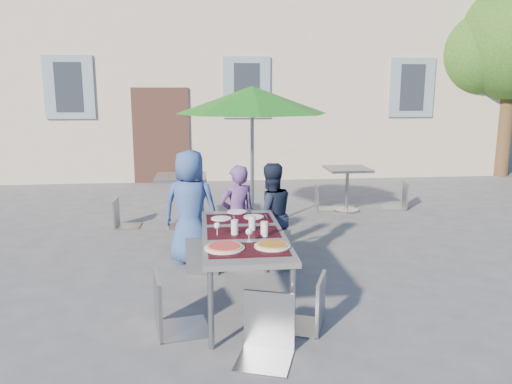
{
  "coord_description": "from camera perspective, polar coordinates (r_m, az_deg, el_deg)",
  "views": [
    {
      "loc": [
        -1.07,
        -4.32,
        2.11
      ],
      "look_at": [
        -0.46,
        1.29,
        0.97
      ],
      "focal_mm": 35.0,
      "sensor_mm": 36.0,
      "label": 1
    }
  ],
  "objects": [
    {
      "name": "place_settings",
      "position": [
        5.53,
        -2.11,
        -2.7
      ],
      "size": [
        0.62,
        0.51,
        0.01
      ],
      "color": "white",
      "rests_on": "dining_table"
    },
    {
      "name": "chair_1",
      "position": [
        6.02,
        -1.27,
        -3.75
      ],
      "size": [
        0.51,
        0.52,
        0.92
      ],
      "color": "gray",
      "rests_on": "ground"
    },
    {
      "name": "chair_2",
      "position": [
        5.96,
        1.89,
        -3.47
      ],
      "size": [
        0.5,
        0.51,
        0.99
      ],
      "color": "#91979C",
      "rests_on": "ground"
    },
    {
      "name": "child_0",
      "position": [
        6.18,
        -7.51,
        -1.76
      ],
      "size": [
        0.8,
        0.63,
        1.42
      ],
      "primitive_type": "imported",
      "rotation": [
        0.0,
        0.0,
        2.85
      ],
      "color": "#324F8B",
      "rests_on": "ground"
    },
    {
      "name": "dining_table",
      "position": [
        4.93,
        -1.48,
        -5.27
      ],
      "size": [
        0.8,
        1.85,
        0.76
      ],
      "color": "#404145",
      "rests_on": "ground"
    },
    {
      "name": "pizza_near_left",
      "position": [
        4.41,
        -3.62,
        -6.3
      ],
      "size": [
        0.36,
        0.36,
        0.03
      ],
      "color": "white",
      "rests_on": "dining_table"
    },
    {
      "name": "chair_5",
      "position": [
        4.03,
        1.26,
        -11.11
      ],
      "size": [
        0.54,
        0.55,
        0.96
      ],
      "color": "gray",
      "rests_on": "ground"
    },
    {
      "name": "child_1",
      "position": [
        6.09,
        -2.13,
        -2.71
      ],
      "size": [
        0.53,
        0.43,
        1.25
      ],
      "primitive_type": "imported",
      "rotation": [
        0.0,
        0.0,
        3.48
      ],
      "color": "#5E3A77",
      "rests_on": "ground"
    },
    {
      "name": "ground",
      "position": [
        4.92,
        7.15,
        -14.07
      ],
      "size": [
        90.0,
        90.0,
        0.0
      ],
      "primitive_type": "plane",
      "color": "#4E4E51",
      "rests_on": "ground"
    },
    {
      "name": "chair_4",
      "position": [
        4.51,
        6.23,
        -8.92
      ],
      "size": [
        0.54,
        0.54,
        0.94
      ],
      "color": "gray",
      "rests_on": "ground"
    },
    {
      "name": "glassware",
      "position": [
        4.81,
        -1.05,
        -4.04
      ],
      "size": [
        0.51,
        0.45,
        0.15
      ],
      "color": "silver",
      "rests_on": "dining_table"
    },
    {
      "name": "bg_chair_r_0",
      "position": [
        8.04,
        -7.31,
        0.36
      ],
      "size": [
        0.56,
        0.56,
        0.99
      ],
      "color": "gray",
      "rests_on": "ground"
    },
    {
      "name": "child_2",
      "position": [
        6.05,
        1.61,
        -2.67
      ],
      "size": [
        0.69,
        0.5,
        1.28
      ],
      "primitive_type": "imported",
      "rotation": [
        0.0,
        0.0,
        3.39
      ],
      "color": "#171E33",
      "rests_on": "ground"
    },
    {
      "name": "chair_0",
      "position": [
        5.88,
        -6.12,
        -4.59
      ],
      "size": [
        0.43,
        0.43,
        0.85
      ],
      "color": "gray",
      "rests_on": "ground"
    },
    {
      "name": "patio_umbrella",
      "position": [
        7.43,
        -0.44,
        10.31
      ],
      "size": [
        2.25,
        2.25,
        2.19
      ],
      "color": "#A3A5AB",
      "rests_on": "ground"
    },
    {
      "name": "pizza_near_right",
      "position": [
        4.46,
        1.87,
        -6.1
      ],
      "size": [
        0.32,
        0.32,
        0.03
      ],
      "color": "white",
      "rests_on": "dining_table"
    },
    {
      "name": "bg_chair_l_1",
      "position": [
        9.1,
        7.58,
        1.12
      ],
      "size": [
        0.42,
        0.41,
        0.86
      ],
      "color": "gray",
      "rests_on": "ground"
    },
    {
      "name": "cafe_table_0",
      "position": [
        7.82,
        -8.52,
        0.2
      ],
      "size": [
        0.78,
        0.78,
        0.84
      ],
      "color": "#A3A5AB",
      "rests_on": "ground"
    },
    {
      "name": "cafe_table_1",
      "position": [
        8.97,
        10.38,
        1.27
      ],
      "size": [
        0.74,
        0.74,
        0.79
      ],
      "color": "#A3A5AB",
      "rests_on": "ground"
    },
    {
      "name": "bg_chair_r_1",
      "position": [
        9.45,
        16.17,
        1.48
      ],
      "size": [
        0.5,
        0.5,
        0.94
      ],
      "color": "gray",
      "rests_on": "ground"
    },
    {
      "name": "chair_3",
      "position": [
        4.47,
        -9.92,
        -8.54
      ],
      "size": [
        0.53,
        0.52,
        1.02
      ],
      "color": "gray",
      "rests_on": "ground"
    },
    {
      "name": "bg_chair_l_0",
      "position": [
        8.12,
        -15.14,
        -0.48
      ],
      "size": [
        0.4,
        0.39,
        0.85
      ],
      "color": "gray",
      "rests_on": "ground"
    }
  ]
}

